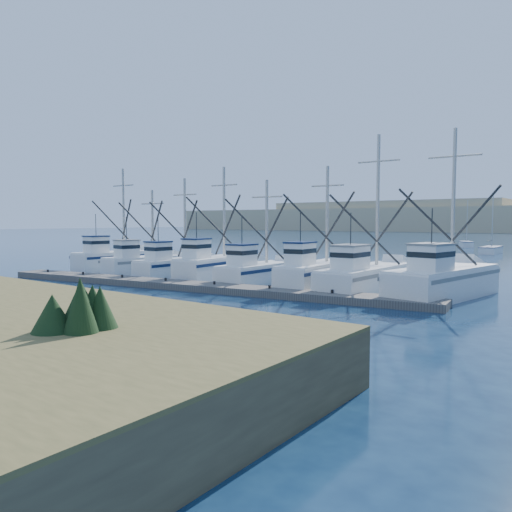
{
  "coord_description": "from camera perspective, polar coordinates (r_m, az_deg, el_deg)",
  "views": [
    {
      "loc": [
        17.47,
        -17.44,
        4.52
      ],
      "look_at": [
        -1.57,
        8.0,
        2.27
      ],
      "focal_mm": 35.0,
      "sensor_mm": 36.0,
      "label": 1
    }
  ],
  "objects": [
    {
      "name": "floating_dock",
      "position": [
        33.41,
        -7.63,
        -3.39
      ],
      "size": [
        32.5,
        6.49,
        0.43
      ],
      "primitive_type": "cube",
      "rotation": [
        0.0,
        0.0,
        0.13
      ],
      "color": "#625D58",
      "rests_on": "ground"
    },
    {
      "name": "sailboat_near",
      "position": [
        75.73,
        25.27,
        0.61
      ],
      "size": [
        2.0,
        6.13,
        8.1
      ],
      "rotation": [
        0.0,
        0.0,
        0.01
      ],
      "color": "white",
      "rests_on": "ground"
    },
    {
      "name": "trawler_fleet",
      "position": [
        36.13,
        -0.09,
        -1.55
      ],
      "size": [
        32.84,
        9.67,
        10.14
      ],
      "color": "white",
      "rests_on": "ground"
    },
    {
      "name": "sailboat_far",
      "position": [
        93.19,
        22.87,
        1.26
      ],
      "size": [
        3.58,
        5.56,
        8.1
      ],
      "rotation": [
        0.0,
        0.0,
        0.39
      ],
      "color": "white",
      "rests_on": "ground"
    },
    {
      "name": "ground",
      "position": [
        25.09,
        -8.15,
        -6.37
      ],
      "size": [
        500.0,
        500.0,
        0.0
      ],
      "primitive_type": "plane",
      "color": "#0D213C",
      "rests_on": "ground"
    }
  ]
}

